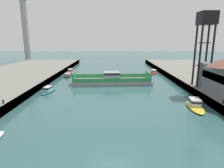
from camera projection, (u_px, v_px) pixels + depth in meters
ground_plane at (113, 167)px, 19.29m from camera, size 400.00×400.00×0.00m
chain_ferry at (111, 80)px, 55.86m from camera, size 22.92×8.46×3.37m
moored_boat_near_left at (67, 75)px, 66.47m from camera, size 2.76×7.67×1.17m
moored_boat_near_right at (47, 90)px, 46.45m from camera, size 2.72×6.57×1.52m
moored_boat_far_left at (194, 104)px, 35.99m from camera, size 3.46×7.90×1.68m
moored_boat_far_right at (153, 71)px, 74.37m from camera, size 3.64×8.51×1.20m
moored_boat_upstream_a at (69, 71)px, 73.66m from camera, size 3.02×7.10×1.51m
crane_tower at (205, 27)px, 43.19m from camera, size 3.56×3.56×16.86m
bollard_left_far at (2, 101)px, 33.16m from camera, size 0.32×0.32×0.71m
bollard_right_far at (222, 101)px, 33.34m from camera, size 0.32×0.32×0.71m
smokestack_distant_a at (24, 28)px, 108.28m from camera, size 3.65×3.65×35.37m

